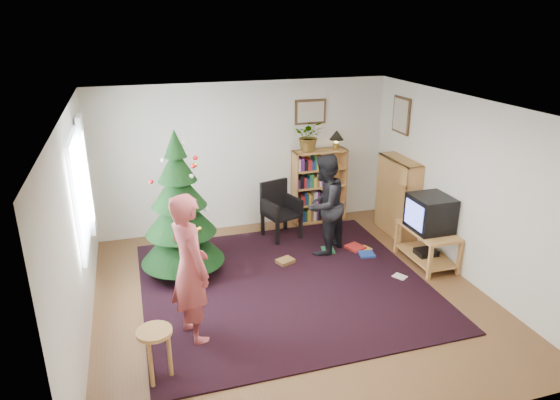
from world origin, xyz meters
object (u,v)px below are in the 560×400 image
object	(u,v)px
bookshelf_back	(319,185)
christmas_tree	(180,217)
tv_stand	(427,243)
picture_back	(310,112)
armchair	(280,207)
stool	(155,342)
crt_tv	(430,213)
table_lamp	(337,136)
bookshelf_right	(398,196)
person_by_chair	(324,205)
potted_plant	(309,136)
person_standing	(190,269)
picture_right	(401,115)

from	to	relation	value
bookshelf_back	christmas_tree	bearing A→B (deg)	-152.61
christmas_tree	bookshelf_back	size ratio (longest dim) A/B	1.63
christmas_tree	tv_stand	xyz separation A→B (m)	(3.50, -0.71, -0.55)
picture_back	armchair	distance (m)	1.72
bookshelf_back	stool	world-z (taller)	bookshelf_back
crt_tv	armchair	distance (m)	2.42
table_lamp	stool	bearing A→B (deg)	-134.24
table_lamp	bookshelf_back	bearing A→B (deg)	180.00
bookshelf_right	tv_stand	world-z (taller)	bookshelf_right
armchair	stool	size ratio (longest dim) A/B	1.60
bookshelf_back	person_by_chair	xyz separation A→B (m)	(-0.41, -1.25, 0.12)
potted_plant	bookshelf_back	bearing A→B (deg)	0.00
christmas_tree	tv_stand	world-z (taller)	christmas_tree
person_standing	person_by_chair	size ratio (longest dim) A/B	1.11
table_lamp	person_by_chair	bearing A→B (deg)	-119.47
bookshelf_right	stool	world-z (taller)	bookshelf_right
picture_back	christmas_tree	distance (m)	3.03
christmas_tree	person_by_chair	world-z (taller)	christmas_tree
bookshelf_right	potted_plant	size ratio (longest dim) A/B	2.43
stool	table_lamp	size ratio (longest dim) A/B	1.77
stool	person_standing	world-z (taller)	person_standing
bookshelf_back	person_standing	bearing A→B (deg)	-132.75
picture_right	christmas_tree	xyz separation A→B (m)	(-3.75, -0.74, -1.07)
bookshelf_back	crt_tv	bearing A→B (deg)	-65.64
person_standing	person_by_chair	world-z (taller)	person_standing
christmas_tree	armchair	bearing A→B (deg)	27.52
bookshelf_right	person_standing	distance (m)	4.17
armchair	bookshelf_back	bearing A→B (deg)	10.78
crt_tv	stool	xyz separation A→B (m)	(-4.02, -1.44, -0.35)
crt_tv	person_standing	distance (m)	3.65
tv_stand	person_by_chair	world-z (taller)	person_by_chair
picture_back	tv_stand	xyz separation A→B (m)	(1.07, -2.18, -1.62)
bookshelf_right	potted_plant	bearing A→B (deg)	53.82
bookshelf_back	stool	xyz separation A→B (m)	(-3.09, -3.48, -0.21)
armchair	stool	xyz separation A→B (m)	(-2.22, -3.04, -0.05)
crt_tv	potted_plant	size ratio (longest dim) A/B	1.10
potted_plant	table_lamp	bearing A→B (deg)	0.00
armchair	potted_plant	bearing A→B (deg)	17.32
picture_back	bookshelf_back	bearing A→B (deg)	-43.66
christmas_tree	armchair	xyz separation A→B (m)	(1.71, 0.89, -0.38)
picture_right	bookshelf_back	distance (m)	1.84
crt_tv	table_lamp	world-z (taller)	table_lamp
picture_right	tv_stand	distance (m)	2.19
bookshelf_back	tv_stand	bearing A→B (deg)	-65.57
bookshelf_back	table_lamp	bearing A→B (deg)	0.00
person_by_chair	christmas_tree	bearing A→B (deg)	-35.49
armchair	person_standing	distance (m)	3.01
bookshelf_right	armchair	world-z (taller)	bookshelf_right
crt_tv	stool	bearing A→B (deg)	-160.33
tv_stand	person_by_chair	xyz separation A→B (m)	(-1.33, 0.80, 0.46)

